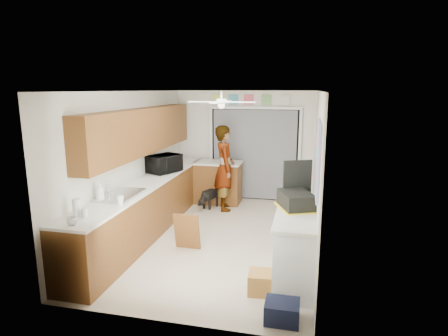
{
  "coord_description": "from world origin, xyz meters",
  "views": [
    {
      "loc": [
        1.44,
        -5.97,
        2.53
      ],
      "look_at": [
        0.0,
        0.4,
        1.15
      ],
      "focal_mm": 30.0,
      "sensor_mm": 36.0,
      "label": 1
    }
  ],
  "objects_px": {
    "suitcase": "(296,200)",
    "navy_crate": "(282,312)",
    "paper_towel_roll": "(77,208)",
    "man": "(225,168)",
    "cup": "(72,221)",
    "dog": "(211,198)",
    "soap_bottle": "(100,192)",
    "microwave": "(164,164)",
    "cardboard_box": "(265,283)"
  },
  "relations": [
    {
      "from": "microwave",
      "to": "cup",
      "type": "bearing_deg",
      "value": -156.4
    },
    {
      "from": "man",
      "to": "dog",
      "type": "xyz_separation_m",
      "value": [
        -0.32,
        0.02,
        -0.68
      ]
    },
    {
      "from": "navy_crate",
      "to": "paper_towel_roll",
      "type": "bearing_deg",
      "value": 174.62
    },
    {
      "from": "suitcase",
      "to": "paper_towel_roll",
      "type": "bearing_deg",
      "value": 176.66
    },
    {
      "from": "cup",
      "to": "cardboard_box",
      "type": "distance_m",
      "value": 2.49
    },
    {
      "from": "suitcase",
      "to": "man",
      "type": "bearing_deg",
      "value": 98.8
    },
    {
      "from": "suitcase",
      "to": "navy_crate",
      "type": "bearing_deg",
      "value": -116.2
    },
    {
      "from": "cup",
      "to": "dog",
      "type": "bearing_deg",
      "value": 79.72
    },
    {
      "from": "microwave",
      "to": "suitcase",
      "type": "xyz_separation_m",
      "value": [
        2.59,
        -1.71,
        -0.06
      ]
    },
    {
      "from": "microwave",
      "to": "dog",
      "type": "bearing_deg",
      "value": -15.9
    },
    {
      "from": "soap_bottle",
      "to": "cup",
      "type": "xyz_separation_m",
      "value": [
        0.17,
        -0.92,
        -0.1
      ]
    },
    {
      "from": "suitcase",
      "to": "navy_crate",
      "type": "relative_size",
      "value": 1.35
    },
    {
      "from": "paper_towel_roll",
      "to": "man",
      "type": "height_order",
      "value": "man"
    },
    {
      "from": "cup",
      "to": "man",
      "type": "bearing_deg",
      "value": 75.07
    },
    {
      "from": "dog",
      "to": "man",
      "type": "bearing_deg",
      "value": 16.35
    },
    {
      "from": "navy_crate",
      "to": "man",
      "type": "height_order",
      "value": "man"
    },
    {
      "from": "cup",
      "to": "dog",
      "type": "height_order",
      "value": "cup"
    },
    {
      "from": "microwave",
      "to": "soap_bottle",
      "type": "height_order",
      "value": "microwave"
    },
    {
      "from": "navy_crate",
      "to": "man",
      "type": "bearing_deg",
      "value": 111.76
    },
    {
      "from": "dog",
      "to": "cup",
      "type": "bearing_deg",
      "value": -79.87
    },
    {
      "from": "man",
      "to": "navy_crate",
      "type": "bearing_deg",
      "value": -177.12
    },
    {
      "from": "cup",
      "to": "navy_crate",
      "type": "height_order",
      "value": "cup"
    },
    {
      "from": "dog",
      "to": "navy_crate",
      "type": "bearing_deg",
      "value": -43.88
    },
    {
      "from": "man",
      "to": "cup",
      "type": "bearing_deg",
      "value": 146.2
    },
    {
      "from": "microwave",
      "to": "man",
      "type": "bearing_deg",
      "value": -27.38
    },
    {
      "from": "soap_bottle",
      "to": "paper_towel_roll",
      "type": "relative_size",
      "value": 1.33
    },
    {
      "from": "microwave",
      "to": "navy_crate",
      "type": "xyz_separation_m",
      "value": [
        2.52,
        -2.92,
        -1.0
      ]
    },
    {
      "from": "microwave",
      "to": "man",
      "type": "relative_size",
      "value": 0.35
    },
    {
      "from": "cup",
      "to": "dog",
      "type": "relative_size",
      "value": 0.22
    },
    {
      "from": "dog",
      "to": "paper_towel_roll",
      "type": "bearing_deg",
      "value": -82.81
    },
    {
      "from": "soap_bottle",
      "to": "dog",
      "type": "height_order",
      "value": "soap_bottle"
    },
    {
      "from": "soap_bottle",
      "to": "cardboard_box",
      "type": "xyz_separation_m",
      "value": [
        2.43,
        -0.31,
        -0.96
      ]
    },
    {
      "from": "microwave",
      "to": "cardboard_box",
      "type": "distance_m",
      "value": 3.42
    },
    {
      "from": "cardboard_box",
      "to": "soap_bottle",
      "type": "bearing_deg",
      "value": 172.66
    },
    {
      "from": "paper_towel_roll",
      "to": "man",
      "type": "distance_m",
      "value": 3.69
    },
    {
      "from": "suitcase",
      "to": "cup",
      "type": "bearing_deg",
      "value": -176.81
    },
    {
      "from": "soap_bottle",
      "to": "cup",
      "type": "distance_m",
      "value": 0.94
    },
    {
      "from": "soap_bottle",
      "to": "paper_towel_roll",
      "type": "height_order",
      "value": "soap_bottle"
    },
    {
      "from": "cup",
      "to": "paper_towel_roll",
      "type": "height_order",
      "value": "paper_towel_roll"
    },
    {
      "from": "navy_crate",
      "to": "man",
      "type": "distance_m",
      "value": 4.11
    },
    {
      "from": "paper_towel_roll",
      "to": "suitcase",
      "type": "relative_size",
      "value": 0.44
    },
    {
      "from": "suitcase",
      "to": "dog",
      "type": "relative_size",
      "value": 0.9
    },
    {
      "from": "paper_towel_roll",
      "to": "suitcase",
      "type": "height_order",
      "value": "paper_towel_roll"
    },
    {
      "from": "microwave",
      "to": "cup",
      "type": "relative_size",
      "value": 4.92
    },
    {
      "from": "suitcase",
      "to": "navy_crate",
      "type": "xyz_separation_m",
      "value": [
        -0.07,
        -1.21,
        -0.93
      ]
    },
    {
      "from": "microwave",
      "to": "dog",
      "type": "distance_m",
      "value": 1.42
    },
    {
      "from": "cardboard_box",
      "to": "navy_crate",
      "type": "xyz_separation_m",
      "value": [
        0.25,
        -0.56,
        -0.02
      ]
    },
    {
      "from": "microwave",
      "to": "cardboard_box",
      "type": "bearing_deg",
      "value": -112.74
    },
    {
      "from": "paper_towel_roll",
      "to": "man",
      "type": "xyz_separation_m",
      "value": [
        1.15,
        3.5,
        -0.15
      ]
    },
    {
      "from": "suitcase",
      "to": "dog",
      "type": "distance_m",
      "value": 3.28
    }
  ]
}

